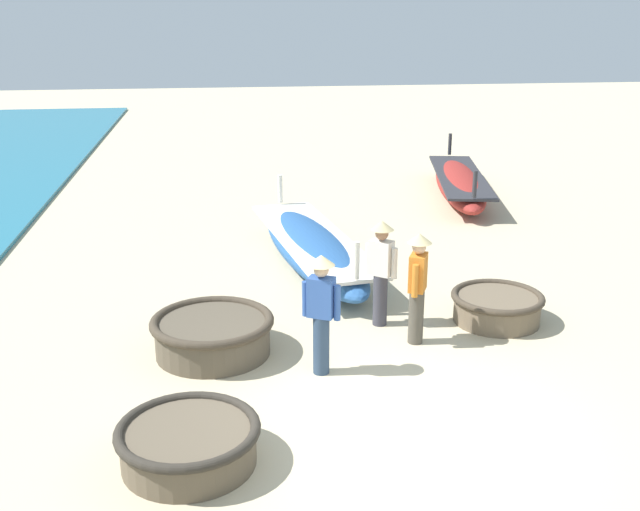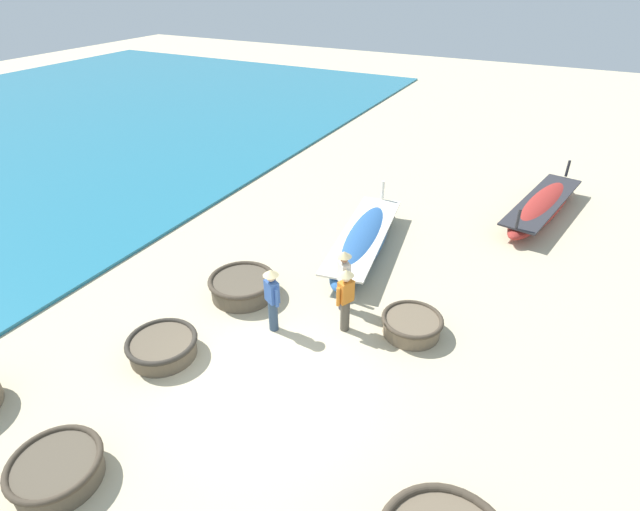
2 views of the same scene
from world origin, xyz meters
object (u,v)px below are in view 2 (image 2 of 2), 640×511
long_boat_ochre_hull (363,240)px  fisherman_hauling (346,296)px  coracle_nearest (412,324)px  long_boat_blue_hull (542,206)px  coracle_weathered (162,346)px  fisherman_standing_left (344,277)px  fisherman_crouching (272,296)px  coracle_beside_post (56,469)px  coracle_front_left (242,286)px

long_boat_ochre_hull → fisherman_hauling: (1.07, -3.62, 0.60)m
coracle_nearest → fisherman_hauling: 1.72m
long_boat_ochre_hull → long_boat_blue_hull: same height
coracle_weathered → fisherman_hauling: fisherman_hauling is taller
fisherman_standing_left → coracle_nearest: bearing=-4.0°
coracle_nearest → fisherman_crouching: bearing=-155.4°
fisherman_hauling → fisherman_standing_left: same height
coracle_beside_post → long_boat_blue_hull: bearing=67.3°
long_boat_blue_hull → fisherman_crouching: fisherman_crouching is taller
coracle_front_left → coracle_weathered: size_ratio=1.12×
fisherman_hauling → coracle_front_left: bearing=179.4°
coracle_nearest → long_boat_blue_hull: 8.19m
coracle_nearest → fisherman_standing_left: (-1.84, 0.13, 0.70)m
coracle_nearest → coracle_beside_post: coracle_beside_post is taller
coracle_nearest → long_boat_ochre_hull: 3.95m
fisherman_crouching → fisherman_standing_left: (1.12, 1.48, 0.00)m
long_boat_ochre_hull → fisherman_standing_left: 3.05m
coracle_nearest → long_boat_ochre_hull: (-2.52, 3.04, 0.10)m
coracle_nearest → coracle_beside_post: size_ratio=0.92×
long_boat_blue_hull → coracle_front_left: bearing=-126.7°
long_boat_ochre_hull → fisherman_standing_left: size_ratio=3.38×
fisherman_crouching → coracle_beside_post: bearing=-102.5°
coracle_front_left → long_boat_blue_hull: 10.61m
long_boat_ochre_hull → fisherman_crouching: fisherman_crouching is taller
fisherman_hauling → long_boat_ochre_hull: bearing=106.4°
coracle_nearest → fisherman_standing_left: size_ratio=0.86×
coracle_front_left → coracle_nearest: 4.43m
coracle_front_left → coracle_weathered: (-0.26, -2.70, -0.05)m
coracle_nearest → long_boat_blue_hull: size_ratio=0.25×
long_boat_ochre_hull → fisherman_hauling: 3.83m
coracle_front_left → coracle_beside_post: coracle_front_left is taller
long_boat_ochre_hull → fisherman_crouching: 4.45m
coracle_nearest → long_boat_blue_hull: (1.94, 7.95, 0.10)m
coracle_front_left → coracle_beside_post: size_ratio=1.12×
coracle_nearest → fisherman_hauling: size_ratio=0.86×
coracle_weathered → long_boat_blue_hull: (6.59, 11.20, 0.10)m
coracle_weathered → long_boat_blue_hull: long_boat_blue_hull is taller
fisherman_crouching → fisherman_standing_left: same height
coracle_beside_post → fisherman_hauling: bearing=65.8°
fisherman_crouching → fisherman_standing_left: size_ratio=1.00×
long_boat_blue_hull → fisherman_hauling: fisherman_hauling is taller
long_boat_blue_hull → fisherman_hauling: bearing=-111.7°
coracle_beside_post → fisherman_standing_left: 6.95m
coracle_weathered → fisherman_crouching: 2.64m
long_boat_blue_hull → fisherman_hauling: 9.21m
coracle_front_left → long_boat_ochre_hull: size_ratio=0.31×
coracle_front_left → coracle_beside_post: 5.87m
long_boat_ochre_hull → fisherman_hauling: fisherman_hauling is taller
coracle_nearest → coracle_weathered: (-4.65, -3.25, 0.00)m
fisherman_standing_left → long_boat_ochre_hull: bearing=103.3°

